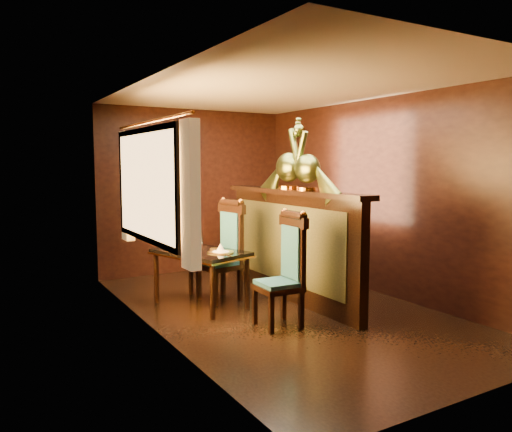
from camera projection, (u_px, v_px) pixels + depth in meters
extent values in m
plane|color=black|center=(282.00, 309.00, 5.73)|extent=(5.00, 5.00, 0.00)
cube|color=black|center=(194.00, 191.00, 7.75)|extent=(3.00, 0.04, 2.50)
cube|color=black|center=(481.00, 224.00, 3.46)|extent=(3.00, 0.04, 2.50)
cube|color=black|center=(154.00, 207.00, 4.85)|extent=(0.04, 5.00, 2.50)
cube|color=black|center=(381.00, 197.00, 6.36)|extent=(0.04, 5.00, 2.50)
cube|color=beige|center=(283.00, 88.00, 5.47)|extent=(3.00, 5.00, 0.04)
cube|color=#FFC672|center=(144.00, 185.00, 5.09)|extent=(0.01, 1.70, 1.05)
cube|color=gold|center=(190.00, 195.00, 4.31)|extent=(0.10, 0.22, 1.30)
cube|color=gold|center=(127.00, 186.00, 5.97)|extent=(0.10, 0.22, 1.30)
cylinder|color=#C37D29|center=(150.00, 122.00, 5.06)|extent=(0.03, 2.20, 0.03)
cube|color=black|center=(291.00, 248.00, 6.09)|extent=(0.12, 2.60, 1.30)
cube|color=#2E3216|center=(287.00, 244.00, 6.05)|extent=(0.02, 2.20, 0.95)
cube|color=black|center=(292.00, 192.00, 6.02)|extent=(0.26, 2.70, 0.06)
cube|color=black|center=(200.00, 252.00, 5.82)|extent=(0.97, 1.25, 0.04)
cube|color=#C37D29|center=(200.00, 255.00, 5.83)|extent=(0.99, 1.28, 0.02)
cylinder|color=black|center=(212.00, 292.00, 5.33)|extent=(0.06, 0.06, 0.60)
cylinder|color=black|center=(247.00, 283.00, 5.73)|extent=(0.06, 0.06, 0.60)
cylinder|color=black|center=(156.00, 278.00, 5.99)|extent=(0.06, 0.06, 0.60)
cylinder|color=black|center=(191.00, 271.00, 6.39)|extent=(0.06, 0.06, 0.60)
cylinder|color=gold|center=(221.00, 252.00, 5.67)|extent=(0.30, 0.30, 0.01)
cone|color=white|center=(221.00, 247.00, 5.66)|extent=(0.11, 0.11, 0.10)
cylinder|color=gold|center=(190.00, 247.00, 6.04)|extent=(0.30, 0.30, 0.01)
cone|color=white|center=(189.00, 242.00, 6.03)|extent=(0.11, 0.11, 0.10)
cylinder|color=silver|center=(184.00, 251.00, 5.62)|extent=(0.03, 0.03, 0.06)
cylinder|color=silver|center=(181.00, 251.00, 5.63)|extent=(0.03, 0.03, 0.06)
cube|color=black|center=(278.00, 288.00, 5.11)|extent=(0.44, 0.44, 0.06)
cube|color=navy|center=(278.00, 283.00, 5.10)|extent=(0.40, 0.40, 0.05)
cube|color=navy|center=(293.00, 252.00, 5.16)|extent=(0.05, 0.33, 0.54)
cube|color=black|center=(271.00, 315.00, 4.90)|extent=(0.05, 0.05, 0.38)
cube|color=black|center=(301.00, 310.00, 5.06)|extent=(0.05, 0.05, 0.38)
cube|color=black|center=(255.00, 306.00, 5.20)|extent=(0.05, 0.05, 0.38)
cube|color=black|center=(284.00, 302.00, 5.37)|extent=(0.05, 0.05, 0.38)
sphere|color=#C37D29|center=(303.00, 214.00, 4.96)|extent=(0.06, 0.06, 0.06)
sphere|color=#C37D29|center=(285.00, 211.00, 5.27)|extent=(0.06, 0.06, 0.06)
cube|color=black|center=(219.00, 266.00, 6.09)|extent=(0.50, 0.50, 0.06)
cube|color=navy|center=(219.00, 262.00, 6.09)|extent=(0.45, 0.45, 0.05)
cube|color=navy|center=(232.00, 235.00, 6.17)|extent=(0.08, 0.35, 0.57)
cube|color=black|center=(215.00, 290.00, 5.86)|extent=(0.05, 0.05, 0.39)
cube|color=black|center=(240.00, 285.00, 6.09)|extent=(0.05, 0.05, 0.39)
cube|color=black|center=(199.00, 284.00, 6.14)|extent=(0.05, 0.05, 0.39)
cube|color=black|center=(223.00, 279.00, 6.37)|extent=(0.05, 0.05, 0.39)
sphere|color=#C37D29|center=(240.00, 201.00, 5.99)|extent=(0.07, 0.07, 0.07)
sphere|color=#C37D29|center=(223.00, 200.00, 6.27)|extent=(0.07, 0.07, 0.07)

